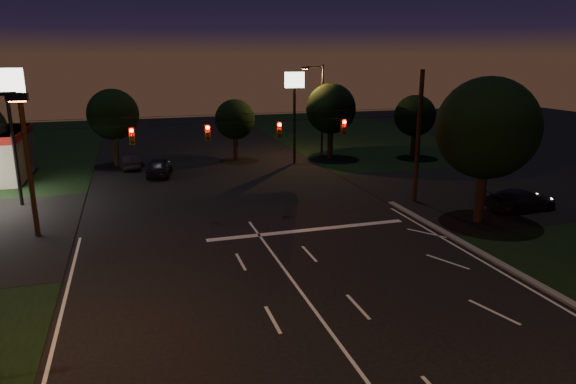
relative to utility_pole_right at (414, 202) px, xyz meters
name	(u,v)px	position (x,y,z in m)	size (l,w,h in m)	color
ground	(335,339)	(-12.00, -15.00, 0.00)	(140.00, 140.00, 0.00)	black
cross_street_right	(500,190)	(8.00, 1.00, 0.00)	(20.00, 16.00, 0.02)	black
stop_bar	(309,230)	(-9.00, -3.50, 0.01)	(12.00, 0.50, 0.01)	silver
utility_pole_right	(414,202)	(0.00, 0.00, 0.00)	(0.30, 0.30, 9.00)	black
utility_pole_left	(38,236)	(-24.00, 0.00, 0.00)	(0.28, 0.28, 8.00)	black
signal_span	(244,130)	(-12.00, -0.04, 5.50)	(24.00, 0.40, 1.56)	black
pole_sign_left_near	(8,102)	(-26.00, 7.00, 6.98)	(2.20, 0.30, 9.10)	black
pole_sign_right	(294,96)	(-4.00, 15.00, 6.24)	(1.80, 0.30, 8.40)	black
street_light_right_far	(320,104)	(-0.76, 17.00, 5.24)	(2.20, 0.35, 9.00)	black
tree_right_near	(486,129)	(1.53, -4.83, 5.68)	(6.00, 6.00, 8.76)	black
tree_far_b	(113,115)	(-19.98, 19.13, 4.61)	(4.60, 4.60, 6.98)	black
tree_far_c	(235,120)	(-8.98, 18.10, 3.90)	(3.80, 3.80, 5.86)	black
tree_far_d	(331,109)	(0.02, 16.13, 4.83)	(4.80, 4.80, 7.30)	black
tree_far_e	(414,116)	(8.02, 14.11, 4.11)	(4.00, 4.00, 6.18)	black
car_oncoming_a	(159,167)	(-16.51, 13.27, 0.78)	(1.85, 4.60, 1.57)	black
car_oncoming_b	(129,161)	(-18.93, 17.07, 0.69)	(1.46, 4.18, 1.38)	black
car_cross	(521,200)	(5.61, -3.84, 0.72)	(2.01, 4.96, 1.44)	black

